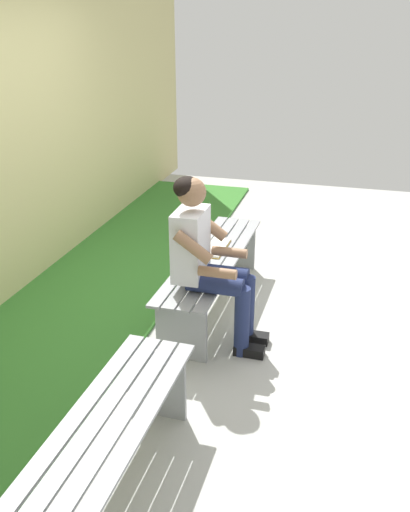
# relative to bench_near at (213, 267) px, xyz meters

# --- Properties ---
(ground_plane) EXTENTS (10.00, 7.00, 0.04)m
(ground_plane) POSITION_rel_bench_near_xyz_m (1.12, 1.00, -0.38)
(ground_plane) COLOR #B2B2AD
(bench_near) EXTENTS (1.86, 0.46, 0.46)m
(bench_near) POSITION_rel_bench_near_xyz_m (0.00, 0.00, 0.00)
(bench_near) COLOR gray
(bench_near) RESTS_ON ground
(bench_far) EXTENTS (1.91, 0.46, 0.46)m
(bench_far) POSITION_rel_bench_near_xyz_m (2.25, -0.00, 0.00)
(bench_far) COLOR gray
(bench_far) RESTS_ON ground
(person_seated) EXTENTS (0.50, 0.69, 1.27)m
(person_seated) POSITION_rel_bench_near_xyz_m (0.55, 0.10, 0.34)
(person_seated) COLOR silver
(person_seated) RESTS_ON ground
(apple) EXTENTS (0.08, 0.08, 0.08)m
(apple) POSITION_rel_bench_near_xyz_m (0.17, -0.04, 0.15)
(apple) COLOR gold
(apple) RESTS_ON bench_near
(book_open) EXTENTS (0.42, 0.17, 0.02)m
(book_open) POSITION_rel_bench_near_xyz_m (-0.15, -0.01, 0.12)
(book_open) COLOR white
(book_open) RESTS_ON bench_near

